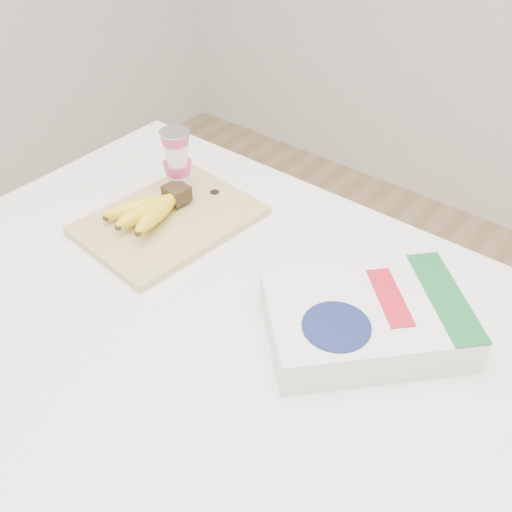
{
  "coord_description": "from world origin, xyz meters",
  "views": [
    {
      "loc": [
        0.43,
        -0.49,
        1.68
      ],
      "look_at": [
        -0.06,
        0.12,
        1.02
      ],
      "focal_mm": 40.0,
      "sensor_mm": 36.0,
      "label": 1
    }
  ],
  "objects_px": {
    "table": "(243,477)",
    "cereal_box": "(366,319)",
    "cutting_board": "(170,220)",
    "yogurt_stack": "(177,160)",
    "bananas": "(152,208)"
  },
  "relations": [
    {
      "from": "table",
      "to": "cereal_box",
      "type": "bearing_deg",
      "value": 34.25
    },
    {
      "from": "table",
      "to": "cutting_board",
      "type": "height_order",
      "value": "cutting_board"
    },
    {
      "from": "table",
      "to": "cereal_box",
      "type": "height_order",
      "value": "cereal_box"
    },
    {
      "from": "yogurt_stack",
      "to": "cutting_board",
      "type": "bearing_deg",
      "value": -59.11
    },
    {
      "from": "bananas",
      "to": "cutting_board",
      "type": "bearing_deg",
      "value": 41.72
    },
    {
      "from": "table",
      "to": "cutting_board",
      "type": "distance_m",
      "value": 0.59
    },
    {
      "from": "cutting_board",
      "to": "bananas",
      "type": "distance_m",
      "value": 0.05
    },
    {
      "from": "cutting_board",
      "to": "table",
      "type": "bearing_deg",
      "value": -18.69
    },
    {
      "from": "yogurt_stack",
      "to": "cereal_box",
      "type": "bearing_deg",
      "value": -10.52
    },
    {
      "from": "table",
      "to": "cereal_box",
      "type": "relative_size",
      "value": 3.5
    },
    {
      "from": "table",
      "to": "yogurt_stack",
      "type": "relative_size",
      "value": 9.01
    },
    {
      "from": "cutting_board",
      "to": "cereal_box",
      "type": "distance_m",
      "value": 0.47
    },
    {
      "from": "table",
      "to": "bananas",
      "type": "distance_m",
      "value": 0.63
    },
    {
      "from": "table",
      "to": "cereal_box",
      "type": "xyz_separation_m",
      "value": [
        0.17,
        0.12,
        0.52
      ]
    },
    {
      "from": "bananas",
      "to": "cereal_box",
      "type": "height_order",
      "value": "same"
    }
  ]
}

